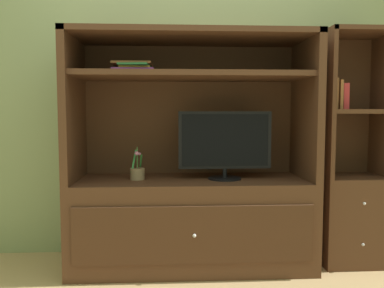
% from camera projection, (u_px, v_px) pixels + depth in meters
% --- Properties ---
extents(painted_rear_wall, '(6.00, 0.10, 2.80)m').
position_uv_depth(painted_rear_wall, '(189.00, 72.00, 3.05)').
color(painted_rear_wall, '#8C9E6B').
rests_on(painted_rear_wall, ground_plane).
extents(media_console, '(1.67, 0.63, 1.62)m').
position_uv_depth(media_console, '(192.00, 195.00, 2.78)').
color(media_console, '#4C2D1C').
rests_on(media_console, ground_plane).
extents(tv_monitor, '(0.65, 0.23, 0.47)m').
position_uv_depth(tv_monitor, '(225.00, 143.00, 2.73)').
color(tv_monitor, black).
rests_on(tv_monitor, media_console).
extents(potted_plant, '(0.10, 0.10, 0.23)m').
position_uv_depth(potted_plant, '(137.00, 173.00, 2.73)').
color(potted_plant, '#8C7251').
rests_on(potted_plant, media_console).
extents(magazine_stack, '(0.29, 0.34, 0.07)m').
position_uv_depth(magazine_stack, '(135.00, 68.00, 2.69)').
color(magazine_stack, purple).
rests_on(magazine_stack, media_console).
extents(bookshelf_tall, '(0.47, 0.40, 1.66)m').
position_uv_depth(bookshelf_tall, '(351.00, 187.00, 2.84)').
color(bookshelf_tall, '#4C2D1C').
rests_on(bookshelf_tall, ground_plane).
extents(upright_book_row, '(0.11, 0.17, 0.22)m').
position_uv_depth(upright_book_row, '(337.00, 95.00, 2.77)').
color(upright_book_row, '#A56638').
rests_on(upright_book_row, bookshelf_tall).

